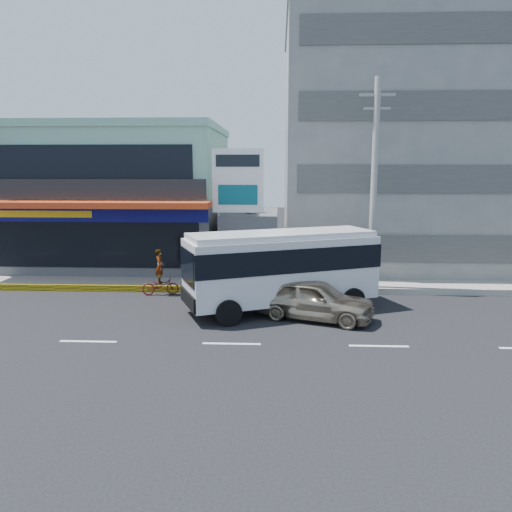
% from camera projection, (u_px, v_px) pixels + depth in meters
% --- Properties ---
extents(ground, '(120.00, 120.00, 0.00)m').
position_uv_depth(ground, '(232.00, 344.00, 17.08)').
color(ground, black).
rests_on(ground, ground).
extents(sidewalk, '(70.00, 5.00, 0.30)m').
position_uv_depth(sidewalk, '(343.00, 280.00, 26.17)').
color(sidewalk, gray).
rests_on(sidewalk, ground).
extents(shop_building, '(12.40, 11.70, 8.00)m').
position_uv_depth(shop_building, '(122.00, 200.00, 30.45)').
color(shop_building, '#424347').
rests_on(shop_building, ground).
extents(concrete_building, '(16.00, 12.00, 14.00)m').
position_uv_depth(concrete_building, '(418.00, 150.00, 30.16)').
color(concrete_building, gray).
rests_on(concrete_building, ground).
extents(gap_structure, '(3.00, 6.00, 3.50)m').
position_uv_depth(gap_structure, '(251.00, 242.00, 28.57)').
color(gap_structure, '#424347').
rests_on(gap_structure, ground).
extents(satellite_dish, '(1.50, 1.50, 0.15)m').
position_uv_depth(satellite_dish, '(250.00, 212.00, 27.27)').
color(satellite_dish, slate).
rests_on(satellite_dish, gap_structure).
extents(billboard, '(2.60, 0.18, 6.90)m').
position_uv_depth(billboard, '(238.00, 188.00, 25.29)').
color(billboard, gray).
rests_on(billboard, ground).
extents(utility_pole_near, '(1.60, 0.30, 10.00)m').
position_uv_depth(utility_pole_near, '(374.00, 185.00, 23.19)').
color(utility_pole_near, '#999993').
rests_on(utility_pole_near, ground).
extents(minibus, '(8.34, 5.45, 3.34)m').
position_uv_depth(minibus, '(282.00, 264.00, 20.78)').
color(minibus, silver).
rests_on(minibus, ground).
extents(sedan, '(5.10, 3.39, 1.61)m').
position_uv_depth(sedan, '(314.00, 299.00, 19.76)').
color(sedan, tan).
rests_on(sedan, ground).
extents(motorcycle_rider, '(1.79, 0.90, 2.19)m').
position_uv_depth(motorcycle_rider, '(160.00, 280.00, 23.57)').
color(motorcycle_rider, '#530B0F').
rests_on(motorcycle_rider, ground).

